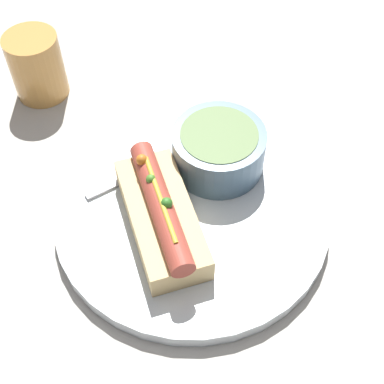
% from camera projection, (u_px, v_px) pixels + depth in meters
% --- Properties ---
extents(ground_plane, '(4.00, 4.00, 0.00)m').
position_uv_depth(ground_plane, '(192.00, 217.00, 0.59)').
color(ground_plane, '#BCB7AD').
extents(dinner_plate, '(0.30, 0.30, 0.02)m').
position_uv_depth(dinner_plate, '(192.00, 212.00, 0.59)').
color(dinner_plate, white).
rests_on(dinner_plate, ground_plane).
extents(hot_dog, '(0.17, 0.11, 0.06)m').
position_uv_depth(hot_dog, '(160.00, 213.00, 0.55)').
color(hot_dog, '#E5C17F').
rests_on(hot_dog, dinner_plate).
extents(soup_bowl, '(0.10, 0.10, 0.05)m').
position_uv_depth(soup_bowl, '(219.00, 148.00, 0.60)').
color(soup_bowl, slate).
rests_on(soup_bowl, dinner_plate).
extents(spoon, '(0.03, 0.16, 0.01)m').
position_uv_depth(spoon, '(173.00, 156.00, 0.62)').
color(spoon, '#B7B7BC').
rests_on(spoon, dinner_plate).
extents(drinking_glass, '(0.07, 0.07, 0.09)m').
position_uv_depth(drinking_glass, '(37.00, 66.00, 0.68)').
color(drinking_glass, '#D8994C').
rests_on(drinking_glass, ground_plane).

